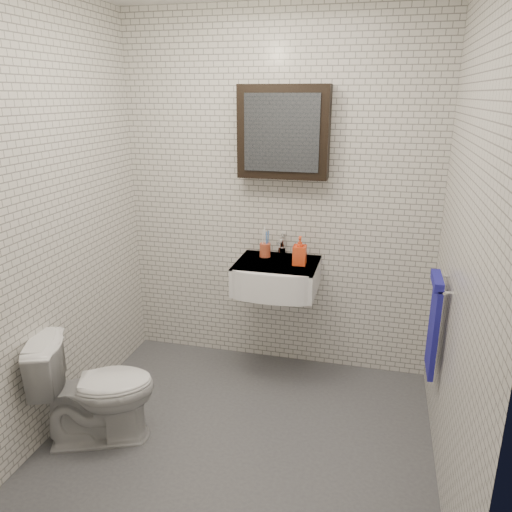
% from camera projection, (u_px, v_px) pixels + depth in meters
% --- Properties ---
extents(ground, '(2.20, 2.00, 0.01)m').
position_uv_depth(ground, '(240.00, 438.00, 2.94)').
color(ground, '#45464C').
rests_on(ground, ground).
extents(room_shell, '(2.22, 2.02, 2.51)m').
position_uv_depth(room_shell, '(237.00, 193.00, 2.49)').
color(room_shell, silver).
rests_on(room_shell, ground).
extents(washbasin, '(0.55, 0.50, 0.20)m').
position_uv_depth(washbasin, '(276.00, 277.00, 3.38)').
color(washbasin, white).
rests_on(washbasin, room_shell).
extents(faucet, '(0.06, 0.20, 0.15)m').
position_uv_depth(faucet, '(282.00, 246.00, 3.51)').
color(faucet, silver).
rests_on(faucet, washbasin).
extents(mirror_cabinet, '(0.60, 0.15, 0.60)m').
position_uv_depth(mirror_cabinet, '(284.00, 132.00, 3.26)').
color(mirror_cabinet, black).
rests_on(mirror_cabinet, room_shell).
extents(towel_rail, '(0.09, 0.30, 0.58)m').
position_uv_depth(towel_rail, '(434.00, 321.00, 2.80)').
color(towel_rail, silver).
rests_on(towel_rail, room_shell).
extents(toothbrush_cup, '(0.10, 0.10, 0.21)m').
position_uv_depth(toothbrush_cup, '(265.00, 249.00, 3.49)').
color(toothbrush_cup, '#B44A2D').
rests_on(toothbrush_cup, washbasin).
extents(soap_bottle, '(0.09, 0.09, 0.19)m').
position_uv_depth(soap_bottle, '(300.00, 251.00, 3.31)').
color(soap_bottle, '#EB4E18').
rests_on(soap_bottle, washbasin).
extents(toilet, '(0.75, 0.60, 0.67)m').
position_uv_depth(toilet, '(96.00, 388.00, 2.85)').
color(toilet, white).
rests_on(toilet, ground).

